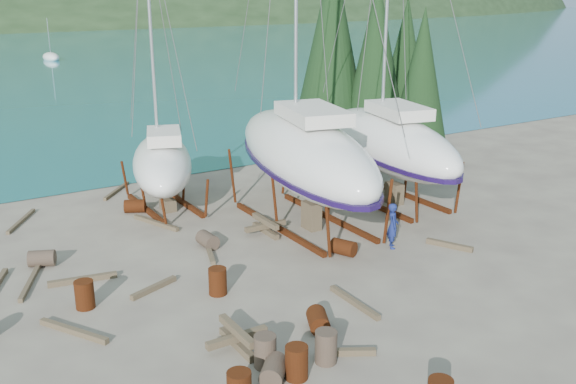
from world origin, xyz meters
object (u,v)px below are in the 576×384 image
worker (393,226)px  large_sailboat_far (389,141)px  small_sailboat_shore (162,162)px  large_sailboat_near (304,152)px

worker → large_sailboat_far: bearing=-7.0°
large_sailboat_far → small_sailboat_shore: 10.10m
large_sailboat_near → worker: bearing=-56.1°
large_sailboat_near → small_sailboat_shore: large_sailboat_near is taller
large_sailboat_near → small_sailboat_shore: (-4.08, 5.03, -0.99)m
small_sailboat_shore → worker: size_ratio=7.34×
large_sailboat_far → small_sailboat_shore: large_sailboat_far is taller
large_sailboat_far → worker: large_sailboat_far is taller
large_sailboat_far → worker: size_ratio=9.83×
small_sailboat_shore → worker: (5.53, -8.89, -1.23)m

